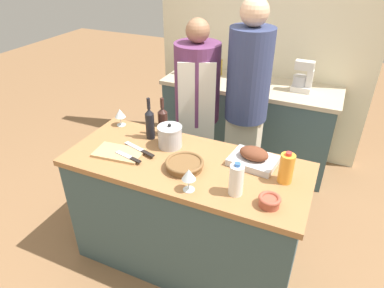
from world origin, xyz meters
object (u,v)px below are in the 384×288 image
(wine_glass_left, at_px, (189,175))
(wine_bottle_dark, at_px, (150,123))
(wine_bottle_green, at_px, (163,121))
(condiment_bottle_short, at_px, (184,65))
(cutting_board, at_px, (119,153))
(knife_paring, at_px, (129,157))
(person_cook_guest, at_px, (247,102))
(condiment_bottle_extra, at_px, (219,67))
(milk_jug, at_px, (236,180))
(wine_glass_right, at_px, (120,114))
(person_cook_aproned, at_px, (197,107))
(mixing_bowl, at_px, (269,201))
(roasting_pan, at_px, (253,158))
(stand_mixer, at_px, (303,79))
(condiment_bottle_tall, at_px, (196,70))
(juice_jug, at_px, (286,168))
(wicker_basket, at_px, (184,164))
(knife_chef, at_px, (140,150))
(stock_pot, at_px, (170,136))

(wine_glass_left, bearing_deg, wine_bottle_dark, 139.24)
(wine_bottle_green, bearing_deg, condiment_bottle_short, 108.88)
(cutting_board, bearing_deg, knife_paring, -16.27)
(condiment_bottle_short, distance_m, person_cook_guest, 1.12)
(wine_bottle_dark, xyz_separation_m, condiment_bottle_extra, (-0.02, 1.47, -0.04))
(milk_jug, xyz_separation_m, wine_glass_left, (-0.25, -0.08, 0.01))
(wine_glass_right, xyz_separation_m, person_cook_aproned, (0.40, 0.55, -0.10))
(wine_bottle_green, distance_m, wine_bottle_dark, 0.10)
(condiment_bottle_short, bearing_deg, person_cook_aproned, -56.87)
(cutting_board, xyz_separation_m, wine_bottle_green, (0.15, 0.36, 0.10))
(mixing_bowl, xyz_separation_m, condiment_bottle_extra, (-0.97, 1.85, 0.05))
(wine_bottle_green, xyz_separation_m, person_cook_guest, (0.46, 0.57, -0.00))
(milk_jug, distance_m, wine_glass_left, 0.27)
(roasting_pan, relative_size, milk_jug, 1.52)
(stand_mixer, xyz_separation_m, person_cook_aproned, (-0.75, -0.74, -0.12))
(condiment_bottle_tall, bearing_deg, juice_jug, -50.03)
(milk_jug, bearing_deg, person_cook_guest, 103.34)
(wicker_basket, xyz_separation_m, knife_paring, (-0.37, -0.06, -0.01))
(juice_jug, height_order, wine_glass_left, juice_jug)
(wine_glass_right, height_order, condiment_bottle_short, condiment_bottle_short)
(cutting_board, xyz_separation_m, condiment_bottle_extra, (0.07, 1.75, 0.07))
(wine_bottle_dark, bearing_deg, roasting_pan, -1.56)
(knife_chef, xyz_separation_m, condiment_bottle_tall, (-0.26, 1.52, 0.05))
(roasting_pan, distance_m, stand_mixer, 1.39)
(stock_pot, distance_m, knife_paring, 0.32)
(wine_bottle_dark, relative_size, condiment_bottle_short, 1.43)
(milk_jug, xyz_separation_m, condiment_bottle_tall, (-0.98, 1.67, -0.03))
(cutting_board, distance_m, knife_paring, 0.11)
(knife_chef, bearing_deg, stock_pot, 46.53)
(knife_chef, height_order, person_cook_aproned, person_cook_aproned)
(cutting_board, xyz_separation_m, juice_jug, (1.07, 0.15, 0.09))
(wine_glass_left, xyz_separation_m, person_cook_guest, (0.02, 1.09, 0.01))
(roasting_pan, xyz_separation_m, knife_chef, (-0.73, -0.18, -0.02))
(wicker_basket, height_order, milk_jug, milk_jug)
(wine_glass_right, height_order, person_cook_guest, person_cook_guest)
(wine_bottle_green, xyz_separation_m, wine_bottle_dark, (-0.06, -0.08, 0.01))
(wine_bottle_green, height_order, condiment_bottle_short, wine_bottle_green)
(wine_bottle_green, relative_size, stand_mixer, 1.00)
(wine_bottle_dark, bearing_deg, cutting_board, -107.18)
(person_cook_guest, bearing_deg, wine_bottle_dark, -127.27)
(wicker_basket, xyz_separation_m, cutting_board, (-0.47, -0.03, -0.02))
(condiment_bottle_short, bearing_deg, juice_jug, -47.10)
(milk_jug, distance_m, knife_paring, 0.74)
(wine_bottle_dark, bearing_deg, person_cook_guest, 51.56)
(stock_pot, bearing_deg, milk_jug, -28.23)
(condiment_bottle_short, bearing_deg, wine_glass_left, -63.77)
(stand_mixer, xyz_separation_m, condiment_bottle_short, (-1.22, -0.03, -0.02))
(roasting_pan, height_order, stand_mixer, stand_mixer)
(knife_chef, height_order, condiment_bottle_short, condiment_bottle_short)
(milk_jug, xyz_separation_m, wine_bottle_dark, (-0.76, 0.35, 0.03))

